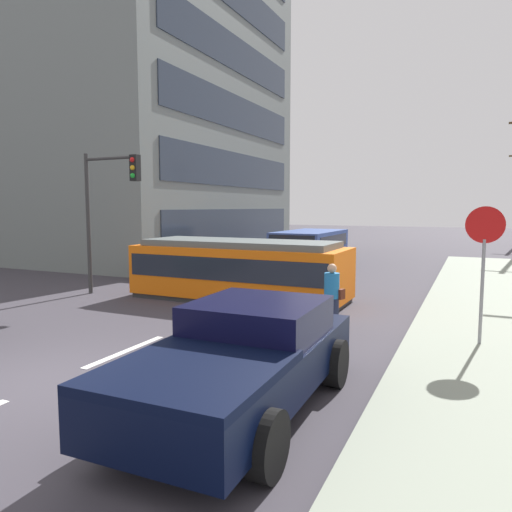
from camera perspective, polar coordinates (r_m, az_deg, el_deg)
ground_plane at (r=17.19m, az=2.11°, el=-4.15°), size 120.00×120.00×0.00m
sidewalk_curb_right at (r=11.99m, az=25.66°, el=-8.85°), size 3.20×36.00×0.14m
lane_stripe_1 at (r=10.46m, az=-15.34°, el=-10.96°), size 0.16×2.40×0.01m
lane_stripe_2 at (r=13.66m, az=-4.41°, el=-6.79°), size 0.16×2.40×0.01m
lane_stripe_3 at (r=20.92m, az=6.36°, el=-2.37°), size 0.16×2.40×0.01m
lane_stripe_4 at (r=26.63m, az=10.45°, el=-0.65°), size 0.16×2.40×0.01m
corner_building at (r=33.21m, az=-16.70°, el=17.13°), size 17.69×17.31×19.20m
streetcar_tram at (r=15.42m, az=-1.98°, el=-1.56°), size 7.02×2.61×1.94m
city_bus at (r=24.25m, az=6.50°, el=1.20°), size 2.62×5.28×1.79m
pedestrian_crossing at (r=11.44m, az=9.11°, el=-4.54°), size 0.48×0.36×1.67m
pickup_truck_parked at (r=7.14m, az=-1.43°, el=-12.09°), size 2.34×5.03×1.55m
parked_sedan_mid at (r=21.50m, az=-9.69°, el=-0.53°), size 2.08×4.12×1.19m
parked_sedan_far at (r=26.21m, az=-2.26°, el=0.71°), size 2.11×4.50×1.19m
stop_sign at (r=10.86m, az=25.71°, el=1.05°), size 0.76×0.07×2.88m
traffic_light_mast at (r=16.74m, az=-17.41°, el=6.81°), size 2.28×0.33×4.80m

